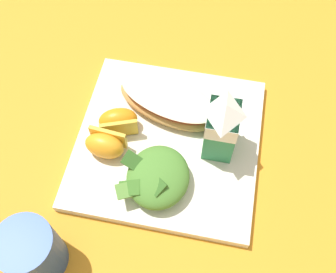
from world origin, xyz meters
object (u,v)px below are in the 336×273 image
at_px(cheesy_pizza_bread, 168,101).
at_px(orange_wedge_front, 118,121).
at_px(orange_wedge_middle, 105,145).
at_px(milk_carton, 222,125).
at_px(drinking_blue_cup, 32,252).
at_px(green_salad_pile, 156,176).
at_px(white_plate, 168,142).

distance_m(cheesy_pizza_bread, orange_wedge_front, 0.09).
height_order(cheesy_pizza_bread, orange_wedge_middle, orange_wedge_middle).
height_order(milk_carton, drinking_blue_cup, milk_carton).
distance_m(milk_carton, orange_wedge_front, 0.16).
bearing_deg(milk_carton, orange_wedge_front, -90.47).
distance_m(green_salad_pile, orange_wedge_middle, 0.09).
relative_size(cheesy_pizza_bread, milk_carton, 1.69).
relative_size(milk_carton, orange_wedge_front, 1.60).
height_order(white_plate, orange_wedge_middle, orange_wedge_middle).
height_order(white_plate, milk_carton, milk_carton).
distance_m(white_plate, drinking_blue_cup, 0.25).
height_order(cheesy_pizza_bread, green_salad_pile, green_salad_pile).
distance_m(milk_carton, orange_wedge_middle, 0.18).
bearing_deg(orange_wedge_middle, green_salad_pile, 67.05).
xyz_separation_m(milk_carton, drinking_blue_cup, (0.22, -0.21, -0.03)).
bearing_deg(green_salad_pile, orange_wedge_middle, -112.95).
xyz_separation_m(orange_wedge_middle, drinking_blue_cup, (0.17, -0.05, 0.01)).
xyz_separation_m(white_plate, green_salad_pile, (0.07, -0.00, 0.03)).
relative_size(green_salad_pile, milk_carton, 0.91).
relative_size(white_plate, milk_carton, 2.55).
distance_m(cheesy_pizza_bread, drinking_blue_cup, 0.30).
bearing_deg(white_plate, cheesy_pizza_bread, -169.01).
height_order(green_salad_pile, milk_carton, milk_carton).
height_order(green_salad_pile, orange_wedge_middle, green_salad_pile).
height_order(white_plate, green_salad_pile, green_salad_pile).
bearing_deg(orange_wedge_middle, cheesy_pizza_bread, 141.44).
relative_size(cheesy_pizza_bread, green_salad_pile, 1.86).
xyz_separation_m(green_salad_pile, milk_carton, (-0.08, 0.08, 0.04)).
bearing_deg(white_plate, milk_carton, 93.89).
relative_size(white_plate, green_salad_pile, 2.80).
bearing_deg(cheesy_pizza_bread, milk_carton, 58.75).
relative_size(orange_wedge_front, drinking_blue_cup, 0.77).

